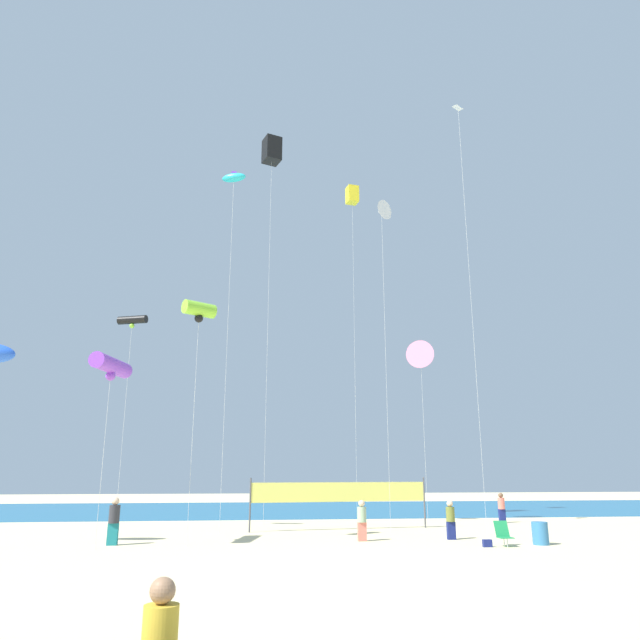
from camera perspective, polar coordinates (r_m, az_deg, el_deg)
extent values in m
plane|color=beige|center=(17.37, 4.10, -23.43)|extent=(120.00, 120.00, 0.00)
cube|color=#1E6B99|center=(45.35, -2.88, -17.95)|extent=(120.00, 20.00, 0.01)
cylinder|color=gold|center=(7.02, -15.38, -27.66)|extent=(0.37, 0.37, 0.61)
sphere|color=#997051|center=(6.93, -15.12, -24.15)|extent=(0.27, 0.27, 0.27)
cube|color=#19727A|center=(24.65, -19.59, -19.11)|extent=(0.38, 0.23, 0.79)
cylinder|color=#2D2D33|center=(24.59, -19.44, -17.44)|extent=(0.40, 0.40, 0.65)
sphere|color=beige|center=(24.57, -19.35, -16.35)|extent=(0.29, 0.29, 0.29)
cube|color=navy|center=(34.65, 17.37, -17.80)|extent=(0.34, 0.20, 0.71)
cylinder|color=#EA7260|center=(34.61, 17.28, -16.74)|extent=(0.36, 0.36, 0.59)
sphere|color=brown|center=(34.59, 17.23, -16.04)|extent=(0.26, 0.26, 0.26)
cube|color=navy|center=(25.83, 12.69, -19.43)|extent=(0.33, 0.20, 0.70)
cylinder|color=olive|center=(25.78, 12.61, -18.02)|extent=(0.35, 0.35, 0.57)
sphere|color=beige|center=(25.76, 12.56, -17.10)|extent=(0.26, 0.26, 0.26)
cube|color=#EA7260|center=(24.78, 4.13, -19.92)|extent=(0.34, 0.20, 0.71)
cylinder|color=#99B28C|center=(24.73, 4.10, -18.42)|extent=(0.36, 0.36, 0.59)
sphere|color=beige|center=(24.71, 4.08, -17.43)|extent=(0.26, 0.26, 0.26)
cube|color=#1E8C4C|center=(23.94, 17.65, -19.60)|extent=(0.52, 0.48, 0.03)
cube|color=#1E8C4C|center=(24.18, 17.31, -18.90)|extent=(0.52, 0.23, 0.57)
cylinder|color=silver|center=(23.83, 17.83, -20.00)|extent=(0.03, 0.03, 0.32)
cylinder|color=silver|center=(24.09, 17.54, -19.95)|extent=(0.03, 0.03, 0.32)
cylinder|color=teal|center=(24.98, 20.71, -18.91)|extent=(0.60, 0.60, 0.83)
cylinder|color=#4C4C51|center=(28.29, -6.85, -17.48)|extent=(0.08, 0.08, 2.40)
cylinder|color=#4C4C51|center=(30.84, 10.16, -17.12)|extent=(0.08, 0.08, 2.40)
cube|color=#EAE566|center=(29.25, 2.02, -16.44)|extent=(8.63, 1.32, 0.90)
cube|color=navy|center=(23.70, 16.02, -20.23)|extent=(0.33, 0.17, 0.26)
cylinder|color=silver|center=(29.10, 14.55, 1.81)|extent=(0.01, 0.01, 21.31)
pyramid|color=white|center=(33.64, 13.37, 19.60)|extent=(0.65, 0.65, 0.31)
cylinder|color=silver|center=(33.76, 10.14, -11.08)|extent=(0.01, 0.01, 9.23)
cone|color=pink|center=(34.33, 9.80, -3.37)|extent=(1.67, 1.14, 1.61)
cylinder|color=silver|center=(37.39, 3.39, -2.46)|extent=(0.01, 0.01, 21.03)
cube|color=yellow|center=(40.90, 3.16, 12.09)|extent=(0.87, 0.87, 1.18)
cylinder|color=silver|center=(23.52, -20.40, -12.16)|extent=(0.01, 0.01, 6.62)
cylinder|color=purple|center=(23.84, -19.70, -4.20)|extent=(1.12, 2.63, 0.61)
sphere|color=purple|center=(23.78, -19.78, -5.17)|extent=(0.37, 0.37, 0.37)
cylinder|color=silver|center=(28.48, -9.06, -2.12)|extent=(0.01, 0.01, 17.47)
ellipsoid|color=#26BFCC|center=(31.51, -8.41, 13.59)|extent=(1.38, 0.91, 0.46)
cube|color=purple|center=(31.61, -8.40, 13.90)|extent=(0.26, 0.06, 0.33)
cylinder|color=silver|center=(29.48, -18.60, -9.38)|extent=(0.01, 0.01, 9.94)
cylinder|color=black|center=(30.27, -17.85, 0.01)|extent=(1.54, 0.88, 0.40)
sphere|color=#8CD833|center=(30.20, -17.89, -0.54)|extent=(0.24, 0.24, 0.24)
cylinder|color=silver|center=(29.36, 6.44, -3.89)|extent=(0.01, 0.01, 16.16)
cone|color=white|center=(31.85, 6.02, 10.55)|extent=(1.14, 0.98, 1.08)
cylinder|color=silver|center=(23.72, -12.28, -9.67)|extent=(0.01, 0.01, 9.16)
cylinder|color=#8CD833|center=(24.52, -11.70, 1.05)|extent=(1.44, 1.23, 0.59)
sphere|color=black|center=(24.41, -11.75, 0.16)|extent=(0.35, 0.35, 0.35)
cylinder|color=silver|center=(33.36, -5.12, -0.19)|extent=(0.01, 0.01, 21.88)
cube|color=black|center=(37.59, -4.73, 16.18)|extent=(1.26, 1.26, 1.57)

